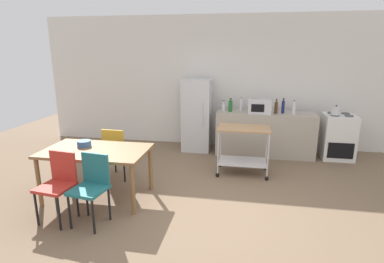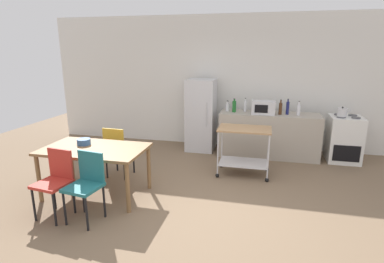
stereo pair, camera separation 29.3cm
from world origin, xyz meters
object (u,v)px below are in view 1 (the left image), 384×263
at_px(chair_teal, 91,184).
at_px(microwave, 259,107).
at_px(bottle_soda, 294,108).
at_px(fruit_bowl, 84,144).
at_px(dining_table, 96,155).
at_px(chair_red, 58,182).
at_px(chair_mustard, 117,150).
at_px(refrigerator, 197,115).
at_px(bottle_soy_sauce, 276,107).
at_px(kitchen_cart, 243,143).
at_px(bottle_vinegar, 283,107).
at_px(bottle_wine, 224,107).
at_px(bottle_olive_oil, 241,105).
at_px(stove_oven, 338,137).
at_px(kettle, 336,111).
at_px(bottle_hot_sauce, 230,106).

bearing_deg(chair_teal, microwave, 63.19).
height_order(bottle_soda, fruit_bowl, bottle_soda).
xyz_separation_m(dining_table, chair_red, (-0.19, -0.66, -0.15)).
xyz_separation_m(chair_mustard, microwave, (2.39, 1.69, 0.51)).
distance_m(dining_table, refrigerator, 2.78).
relative_size(chair_red, refrigerator, 0.57).
relative_size(microwave, bottle_soy_sauce, 1.55).
distance_m(kitchen_cart, fruit_bowl, 2.64).
xyz_separation_m(bottle_soy_sauce, bottle_vinegar, (0.14, 0.04, 0.01)).
bearing_deg(bottle_soy_sauce, chair_red, -133.59).
bearing_deg(kitchen_cart, bottle_vinegar, 55.98).
distance_m(refrigerator, fruit_bowl, 2.78).
bearing_deg(chair_red, bottle_soda, 50.66).
bearing_deg(chair_teal, bottle_vinegar, 58.09).
bearing_deg(bottle_soda, refrigerator, 175.30).
height_order(dining_table, bottle_soy_sauce, bottle_soy_sauce).
bearing_deg(chair_teal, bottle_wine, 74.23).
bearing_deg(bottle_soy_sauce, bottle_olive_oil, 168.37).
bearing_deg(bottle_soda, microwave, 179.90).
distance_m(microwave, bottle_vinegar, 0.47).
bearing_deg(stove_oven, bottle_olive_oil, 177.95).
bearing_deg(fruit_bowl, stove_oven, 29.41).
relative_size(kitchen_cart, fruit_bowl, 4.51).
relative_size(bottle_olive_oil, kettle, 1.18).
bearing_deg(chair_teal, bottle_olive_oil, 69.37).
distance_m(stove_oven, bottle_olive_oil, 2.04).
relative_size(bottle_hot_sauce, fruit_bowl, 1.39).
bearing_deg(bottle_wine, chair_teal, -113.90).
bearing_deg(bottle_vinegar, bottle_soda, -12.18).
relative_size(chair_red, chair_teal, 1.00).
height_order(chair_teal, bottle_vinegar, bottle_vinegar).
relative_size(bottle_wine, bottle_soy_sauce, 0.75).
relative_size(stove_oven, refrigerator, 0.59).
height_order(dining_table, bottle_vinegar, bottle_vinegar).
distance_m(chair_red, chair_teal, 0.45).
relative_size(stove_oven, bottle_vinegar, 2.95).
bearing_deg(bottle_soda, bottle_olive_oil, 171.73).
xyz_separation_m(chair_teal, kettle, (3.60, 3.04, 0.48)).
bearing_deg(bottle_vinegar, chair_red, -134.58).
bearing_deg(dining_table, microwave, 45.09).
xyz_separation_m(bottle_vinegar, kettle, (1.00, -0.06, -0.03)).
height_order(bottle_vinegar, kettle, bottle_vinegar).
xyz_separation_m(stove_oven, bottle_soda, (-0.91, -0.08, 0.56)).
relative_size(chair_teal, bottle_wine, 4.01).
bearing_deg(dining_table, bottle_vinegar, 40.49).
height_order(chair_red, bottle_olive_oil, bottle_olive_oil).
xyz_separation_m(bottle_olive_oil, bottle_soda, (1.05, -0.15, -0.01)).
bearing_deg(bottle_soda, bottle_soy_sauce, 178.74).
xyz_separation_m(bottle_wine, bottle_soy_sauce, (1.07, -0.10, 0.04)).
height_order(refrigerator, kettle, refrigerator).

